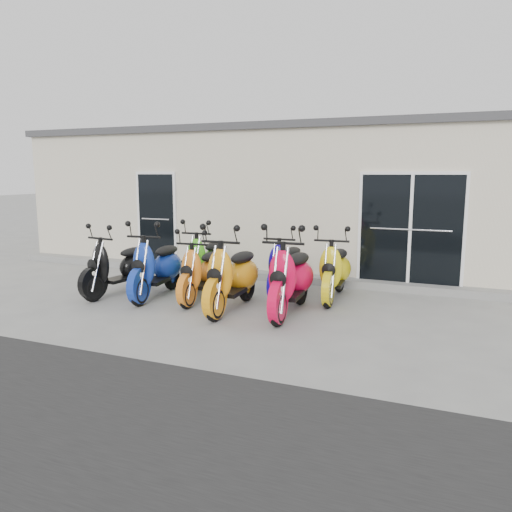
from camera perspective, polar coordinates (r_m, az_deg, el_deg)
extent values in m
plane|color=gray|center=(8.92, -1.48, -5.35)|extent=(80.00, 80.00, 0.00)
cube|color=beige|center=(13.56, 7.49, 6.53)|extent=(14.00, 6.00, 3.20)
cube|color=#3F3F42|center=(13.58, 7.64, 13.62)|extent=(14.20, 6.20, 0.16)
cube|color=gray|center=(10.73, 2.90, -2.40)|extent=(14.00, 0.40, 0.15)
cube|color=black|center=(12.12, -11.26, 4.47)|extent=(1.07, 0.08, 2.22)
cube|color=black|center=(10.14, 17.25, 3.27)|extent=(2.02, 0.08, 2.22)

